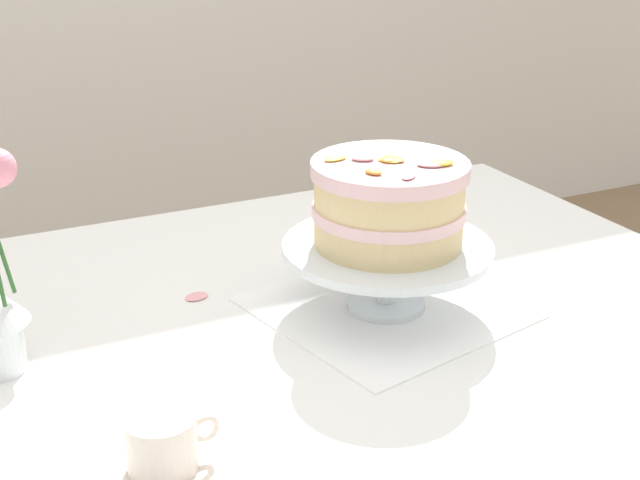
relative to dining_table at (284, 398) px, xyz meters
The scene contains 6 objects.
dining_table is the anchor object (origin of this frame).
linen_napkin 0.19m from the dining_table, ahead, with size 0.32×0.32×0.00m, color white.
cake_stand 0.24m from the dining_table, ahead, with size 0.29×0.29×0.10m.
layer_cake 0.30m from the dining_table, ahead, with size 0.21×0.21×0.12m.
teacup 0.32m from the dining_table, 136.91° to the right, with size 0.12×0.12×0.07m.
loose_petal_1 0.20m from the dining_table, 110.96° to the left, with size 0.03×0.03×0.00m, color pink.
Camera 1 is at (-0.38, -0.94, 1.29)m, focal length 47.87 mm.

